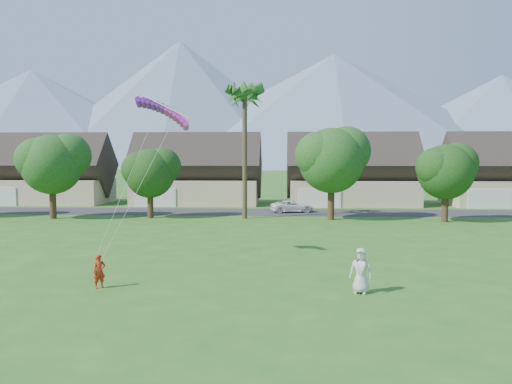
# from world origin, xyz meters

# --- Properties ---
(ground) EXTENTS (500.00, 500.00, 0.00)m
(ground) POSITION_xyz_m (0.00, 0.00, 0.00)
(ground) COLOR #2D6019
(ground) RESTS_ON ground
(street) EXTENTS (90.00, 7.00, 0.01)m
(street) POSITION_xyz_m (0.00, 34.00, 0.01)
(street) COLOR #2D2D30
(street) RESTS_ON ground
(kite_flyer) EXTENTS (0.65, 0.62, 1.49)m
(kite_flyer) POSITION_xyz_m (-6.56, 3.20, 0.75)
(kite_flyer) COLOR red
(kite_flyer) RESTS_ON ground
(watcher) EXTENTS (1.09, 0.88, 1.94)m
(watcher) POSITION_xyz_m (4.81, 2.97, 0.97)
(watcher) COLOR silver
(watcher) RESTS_ON ground
(parked_car) EXTENTS (4.83, 3.00, 1.25)m
(parked_car) POSITION_xyz_m (2.56, 34.00, 0.62)
(parked_car) COLOR white
(parked_car) RESTS_ON ground
(mountain_ridge) EXTENTS (540.00, 240.00, 70.00)m
(mountain_ridge) POSITION_xyz_m (10.40, 260.00, 29.07)
(mountain_ridge) COLOR slate
(mountain_ridge) RESTS_ON ground
(houses_row) EXTENTS (72.75, 8.19, 8.86)m
(houses_row) POSITION_xyz_m (0.49, 42.99, 3.44)
(houses_row) COLOR beige
(houses_row) RESTS_ON ground
(tree_row) EXTENTS (62.27, 6.67, 8.45)m
(tree_row) POSITION_xyz_m (-1.14, 27.92, 4.89)
(tree_row) COLOR #47301C
(tree_row) RESTS_ON ground
(fan_palm) EXTENTS (3.00, 3.00, 13.80)m
(fan_palm) POSITION_xyz_m (-2.00, 28.50, 11.80)
(fan_palm) COLOR #4C3D26
(fan_palm) RESTS_ON ground
(parafoil_kite) EXTENTS (3.17, 1.12, 0.50)m
(parafoil_kite) POSITION_xyz_m (-4.98, 9.23, 8.36)
(parafoil_kite) COLOR #6F17B1
(parafoil_kite) RESTS_ON ground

